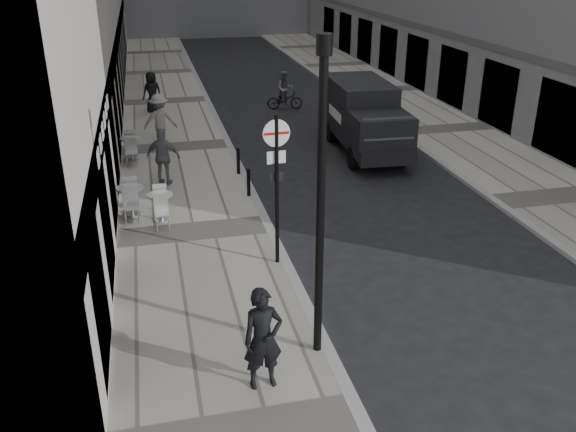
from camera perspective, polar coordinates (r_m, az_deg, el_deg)
name	(u,v)px	position (r m, az deg, el deg)	size (l,w,h in m)	color
sidewalk	(176,148)	(23.62, -10.42, 6.27)	(4.00, 60.00, 0.12)	#A6A196
far_sidewalk	(443,130)	(26.43, 14.30, 7.82)	(4.00, 60.00, 0.12)	#A6A196
walking_man	(263,339)	(10.43, -2.36, -11.43)	(0.68, 0.45, 1.88)	black
sign_post	(277,171)	(13.78, -1.07, 4.22)	(0.62, 0.10, 3.62)	black
lamppost	(321,191)	(10.23, 3.10, 2.34)	(0.26, 0.26, 5.77)	black
bollard_near	(249,183)	(18.45, -3.71, 3.09)	(0.11, 0.11, 0.81)	black
bollard_far	(238,162)	(20.32, -4.68, 5.09)	(0.11, 0.11, 0.84)	black
panel_van	(364,115)	(22.81, 7.15, 9.40)	(2.27, 5.45, 2.52)	black
cyclist	(285,94)	(29.12, -0.30, 11.31)	(1.71, 0.81, 1.78)	black
pedestrian_a	(163,157)	(19.56, -11.59, 5.46)	(1.08, 0.45, 1.84)	slate
pedestrian_b	(160,120)	(23.62, -11.89, 8.78)	(1.26, 0.72, 1.95)	gray
pedestrian_c	(152,92)	(28.84, -12.61, 11.29)	(0.88, 0.57, 1.80)	black
cafe_table_near	(161,205)	(17.09, -11.80, 1.04)	(0.70, 1.58, 0.90)	silver
cafe_table_mid	(131,198)	(17.63, -14.48, 1.61)	(0.76, 1.70, 0.97)	#AAAAAC
cafe_table_far	(131,147)	(22.23, -14.45, 6.27)	(0.75, 1.69, 0.96)	#B2B2B4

